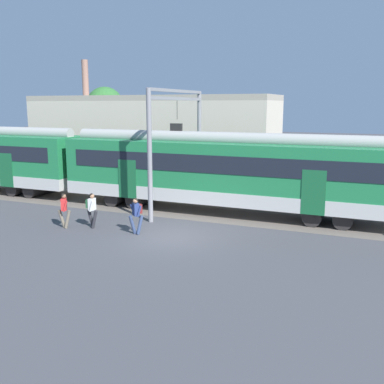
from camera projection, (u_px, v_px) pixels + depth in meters
ground_plane at (173, 237)px, 19.76m from camera, size 160.00×160.00×0.00m
track_bed at (58, 197)px, 28.44m from camera, size 80.00×4.40×0.01m
pedestrian_red at (64, 208)px, 21.05m from camera, size 0.71×0.50×1.67m
pedestrian_white at (92, 207)px, 21.08m from camera, size 0.67×0.54×1.67m
pedestrian_navy at (136, 213)px, 20.03m from camera, size 0.67×0.51×1.67m
catenary_gantry at (177, 131)px, 24.42m from camera, size 0.24×6.64×6.53m
background_building at (150, 138)px, 34.16m from camera, size 19.10×5.00×9.20m
street_tree_left at (105, 106)px, 39.91m from camera, size 3.35×3.35×7.30m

